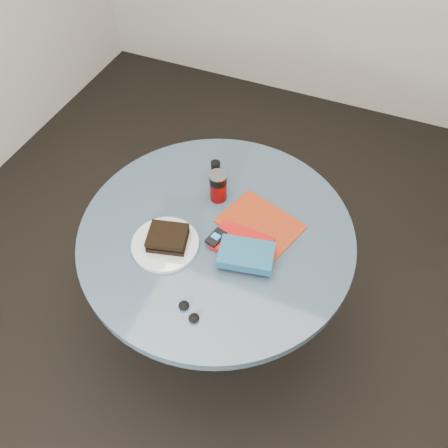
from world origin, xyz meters
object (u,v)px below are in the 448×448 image
at_px(table, 217,256).
at_px(soda_can, 218,186).
at_px(red_book, 242,243).
at_px(magazine, 260,224).
at_px(headphones, 189,312).
at_px(mp3_player, 216,237).
at_px(plate, 165,244).
at_px(pepper_grinder, 216,170).
at_px(novel, 246,255).
at_px(sandwich, 168,238).

height_order(table, soda_can, soda_can).
bearing_deg(red_book, magazine, 79.65).
height_order(magazine, headphones, headphones).
relative_size(magazine, red_book, 1.41).
height_order(soda_can, red_book, soda_can).
relative_size(magazine, mp3_player, 3.31).
relative_size(plate, red_book, 1.20).
distance_m(table, plate, 0.26).
height_order(pepper_grinder, novel, pepper_grinder).
relative_size(table, magazine, 3.61).
xyz_separation_m(table, mp3_player, (0.02, -0.05, 0.19)).
xyz_separation_m(soda_can, pepper_grinder, (-0.05, 0.09, -0.02)).
distance_m(plate, magazine, 0.35).
height_order(pepper_grinder, headphones, pepper_grinder).
xyz_separation_m(soda_can, novel, (0.20, -0.23, -0.02)).
bearing_deg(soda_can, pepper_grinder, 118.65).
bearing_deg(plate, soda_can, 73.45).
bearing_deg(red_book, novel, -55.43).
relative_size(table, soda_can, 8.01).
bearing_deg(magazine, pepper_grinder, 166.38).
bearing_deg(mp3_player, plate, -152.56).
xyz_separation_m(sandwich, mp3_player, (0.15, 0.07, -0.01)).
bearing_deg(plate, novel, 9.34).
bearing_deg(magazine, soda_can, -179.08).
xyz_separation_m(plate, novel, (0.28, 0.05, 0.03)).
bearing_deg(sandwich, red_book, 21.64).
distance_m(soda_can, pepper_grinder, 0.11).
xyz_separation_m(sandwich, headphones, (0.18, -0.21, -0.03)).
relative_size(sandwich, magazine, 0.56).
bearing_deg(magazine, red_book, -84.29).
bearing_deg(red_book, plate, -154.61).
xyz_separation_m(magazine, headphones, (-0.09, -0.42, 0.01)).
relative_size(soda_can, red_book, 0.63).
bearing_deg(novel, headphones, -121.91).
xyz_separation_m(pepper_grinder, magazine, (0.24, -0.15, -0.04)).
distance_m(pepper_grinder, red_book, 0.34).
relative_size(table, sandwich, 6.41).
distance_m(soda_can, magazine, 0.21).
distance_m(sandwich, soda_can, 0.28).
bearing_deg(soda_can, table, -69.50).
distance_m(pepper_grinder, mp3_player, 0.32).
distance_m(plate, novel, 0.29).
relative_size(sandwich, mp3_player, 1.86).
relative_size(plate, sandwich, 1.52).
distance_m(novel, mp3_player, 0.13).
distance_m(mp3_player, headphones, 0.29).
distance_m(red_book, headphones, 0.31).
distance_m(plate, headphones, 0.28).
bearing_deg(soda_can, headphones, -77.62).
bearing_deg(magazine, novel, -68.17).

